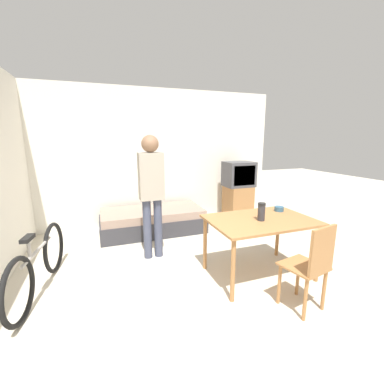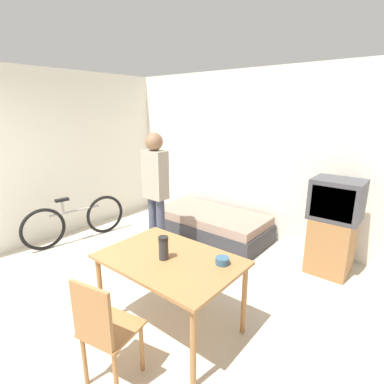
% 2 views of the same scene
% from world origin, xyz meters
% --- Properties ---
extents(ground_plane, '(20.00, 20.00, 0.00)m').
position_xyz_m(ground_plane, '(0.00, 0.00, 0.00)').
color(ground_plane, beige).
extents(wall_back, '(5.33, 0.06, 2.70)m').
position_xyz_m(wall_back, '(0.00, 3.50, 1.35)').
color(wall_back, silver).
rests_on(wall_back, ground_plane).
extents(daybed, '(1.90, 0.94, 0.43)m').
position_xyz_m(daybed, '(-0.11, 2.92, 0.21)').
color(daybed, '#333338').
rests_on(daybed, ground_plane).
extents(tv, '(0.59, 0.51, 1.26)m').
position_xyz_m(tv, '(1.76, 2.99, 0.64)').
color(tv, '#9E6B3D').
rests_on(tv, ground_plane).
extents(dining_table, '(1.30, 0.89, 0.76)m').
position_xyz_m(dining_table, '(0.86, 0.89, 0.68)').
color(dining_table, '#9E6B3D').
rests_on(dining_table, ground_plane).
extents(wooden_chair, '(0.46, 0.46, 0.94)m').
position_xyz_m(wooden_chair, '(0.92, 0.10, 0.53)').
color(wooden_chair, '#9E6B3D').
rests_on(wooden_chair, ground_plane).
extents(bicycle, '(0.32, 1.65, 0.75)m').
position_xyz_m(bicycle, '(-1.71, 1.41, 0.34)').
color(bicycle, black).
rests_on(bicycle, ground_plane).
extents(person_standing, '(0.34, 0.24, 1.79)m').
position_xyz_m(person_standing, '(-0.31, 1.86, 1.06)').
color(person_standing, '#3D4256').
rests_on(person_standing, ground_plane).
extents(thermos_flask, '(0.09, 0.09, 0.22)m').
position_xyz_m(thermos_flask, '(0.83, 0.84, 0.88)').
color(thermos_flask, '#2D2D33').
rests_on(thermos_flask, dining_table).
extents(mate_bowl, '(0.12, 0.12, 0.06)m').
position_xyz_m(mate_bowl, '(1.30, 1.10, 0.79)').
color(mate_bowl, '#335670').
rests_on(mate_bowl, dining_table).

